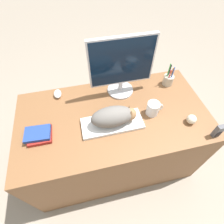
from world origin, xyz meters
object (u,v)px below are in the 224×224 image
(phone, at_px, (218,131))
(keyboard, at_px, (112,123))
(computer_mouse, at_px, (58,94))
(book_stack, at_px, (39,135))
(coffee_mug, at_px, (153,108))
(monitor, at_px, (122,65))
(baseball, at_px, (191,119))
(pen_cup, at_px, (168,80))
(cat, at_px, (114,116))

(phone, bearing_deg, keyboard, 159.46)
(computer_mouse, relative_size, book_stack, 0.53)
(keyboard, relative_size, computer_mouse, 4.67)
(keyboard, relative_size, coffee_mug, 3.45)
(monitor, bearing_deg, phone, -47.36)
(computer_mouse, xyz_separation_m, phone, (1.06, -0.64, 0.04))
(phone, bearing_deg, book_stack, 167.28)
(book_stack, bearing_deg, baseball, -6.67)
(pen_cup, bearing_deg, cat, -150.63)
(baseball, bearing_deg, cat, 168.63)
(computer_mouse, bearing_deg, pen_cup, -4.39)
(baseball, height_order, phone, phone)
(pen_cup, bearing_deg, book_stack, -164.69)
(pen_cup, height_order, book_stack, pen_cup)
(keyboard, xyz_separation_m, coffee_mug, (0.32, 0.03, 0.04))
(computer_mouse, xyz_separation_m, pen_cup, (0.95, -0.07, 0.03))
(coffee_mug, bearing_deg, baseball, -30.80)
(baseball, bearing_deg, coffee_mug, 149.20)
(cat, bearing_deg, pen_cup, 29.37)
(computer_mouse, distance_m, coffee_mug, 0.79)
(keyboard, relative_size, pen_cup, 2.10)
(cat, bearing_deg, monitor, 67.89)
(cat, bearing_deg, keyboard, 180.00)
(baseball, bearing_deg, phone, -52.08)
(pen_cup, relative_size, book_stack, 1.18)
(keyboard, xyz_separation_m, phone, (0.68, -0.25, 0.04))
(cat, bearing_deg, baseball, -11.37)
(monitor, xyz_separation_m, pen_cup, (0.43, -0.01, -0.22))
(coffee_mug, height_order, phone, phone)
(computer_mouse, distance_m, baseball, 1.07)
(cat, bearing_deg, coffee_mug, 6.38)
(computer_mouse, height_order, coffee_mug, coffee_mug)
(book_stack, bearing_deg, cat, -1.69)
(coffee_mug, xyz_separation_m, pen_cup, (0.25, 0.28, -0.00))
(coffee_mug, bearing_deg, keyboard, -173.91)
(keyboard, distance_m, phone, 0.73)
(book_stack, bearing_deg, computer_mouse, 69.32)
(phone, bearing_deg, pen_cup, 100.52)
(monitor, distance_m, book_stack, 0.77)
(pen_cup, bearing_deg, computer_mouse, 175.61)
(computer_mouse, distance_m, phone, 1.24)
(book_stack, bearing_deg, phone, -12.72)
(cat, bearing_deg, computer_mouse, 135.35)
(baseball, relative_size, book_stack, 0.40)
(cat, relative_size, baseball, 4.59)
(pen_cup, relative_size, phone, 1.89)
(pen_cup, distance_m, phone, 0.58)
(cat, xyz_separation_m, baseball, (0.55, -0.11, -0.06))
(baseball, height_order, book_stack, baseball)
(cat, relative_size, monitor, 0.66)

